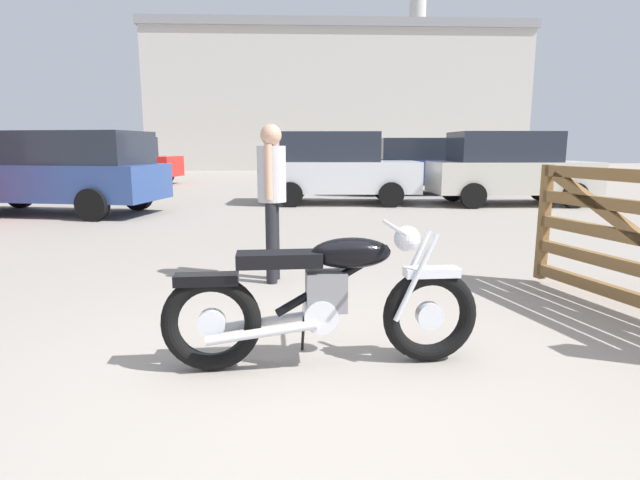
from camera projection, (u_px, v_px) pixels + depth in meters
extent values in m
plane|color=gray|center=(319.00, 393.00, 3.01)|extent=(80.00, 80.00, 0.00)
torus|color=black|center=(430.00, 315.00, 3.41)|extent=(0.65, 0.15, 0.64)
cylinder|color=silver|center=(430.00, 315.00, 3.41)|extent=(0.19, 0.09, 0.18)
torus|color=black|center=(211.00, 323.00, 3.26)|extent=(0.65, 0.15, 0.64)
cylinder|color=silver|center=(211.00, 323.00, 3.26)|extent=(0.19, 0.09, 0.18)
cube|color=silver|center=(432.00, 272.00, 3.35)|extent=(0.37, 0.15, 0.06)
cube|color=black|center=(206.00, 279.00, 3.21)|extent=(0.41, 0.16, 0.07)
cylinder|color=silver|center=(410.00, 272.00, 3.42)|extent=(0.29, 0.06, 0.58)
cylinder|color=silver|center=(416.00, 278.00, 3.27)|extent=(0.29, 0.06, 0.58)
sphere|color=silver|center=(407.00, 239.00, 3.29)|extent=(0.17, 0.17, 0.17)
cylinder|color=silver|center=(395.00, 228.00, 3.27)|extent=(0.07, 0.62, 0.03)
cylinder|color=black|center=(333.00, 281.00, 3.29)|extent=(0.76, 0.11, 0.47)
ellipsoid|color=black|center=(351.00, 253.00, 3.27)|extent=(0.53, 0.26, 0.20)
cube|color=black|center=(279.00, 259.00, 3.23)|extent=(0.55, 0.24, 0.09)
cube|color=slate|center=(326.00, 291.00, 3.30)|extent=(0.27, 0.20, 0.26)
cylinder|color=silver|center=(320.00, 313.00, 3.32)|extent=(0.23, 0.21, 0.22)
cylinder|color=silver|center=(262.00, 322.00, 3.40)|extent=(0.70, 0.11, 0.14)
cylinder|color=silver|center=(262.00, 333.00, 3.20)|extent=(0.70, 0.11, 0.14)
cylinder|color=black|center=(303.00, 334.00, 3.52)|extent=(0.04, 0.24, 0.33)
cube|color=brown|center=(544.00, 222.00, 5.33)|extent=(0.10, 0.12, 1.20)
cylinder|color=black|center=(274.00, 240.00, 5.52)|extent=(0.12, 0.12, 0.86)
cylinder|color=black|center=(271.00, 243.00, 5.34)|extent=(0.12, 0.12, 0.86)
cylinder|color=#B2B2B7|center=(272.00, 174.00, 5.30)|extent=(0.30, 0.30, 0.58)
cylinder|color=tan|center=(275.00, 170.00, 5.48)|extent=(0.08, 0.08, 0.55)
cylinder|color=tan|center=(268.00, 172.00, 5.11)|extent=(0.08, 0.08, 0.55)
sphere|color=tan|center=(271.00, 135.00, 5.23)|extent=(0.22, 0.22, 0.22)
cylinder|color=black|center=(384.00, 189.00, 13.69)|extent=(0.61, 0.22, 0.60)
cylinder|color=black|center=(391.00, 195.00, 12.08)|extent=(0.61, 0.22, 0.60)
cylinder|color=black|center=(295.00, 189.00, 13.74)|extent=(0.61, 0.22, 0.60)
cylinder|color=black|center=(290.00, 194.00, 12.13)|extent=(0.61, 0.22, 0.60)
cube|color=silver|center=(340.00, 177.00, 12.84)|extent=(3.98, 1.85, 0.76)
cube|color=#232833|center=(330.00, 147.00, 12.71)|extent=(2.48, 1.65, 0.72)
cylinder|color=black|center=(20.00, 194.00, 12.00)|extent=(0.67, 0.33, 0.64)
cylinder|color=black|center=(92.00, 205.00, 9.83)|extent=(0.67, 0.33, 0.64)
cylinder|color=black|center=(138.00, 196.00, 11.54)|extent=(0.67, 0.33, 0.64)
cube|color=#2D4784|center=(51.00, 182.00, 10.85)|extent=(4.95, 2.62, 0.74)
cube|color=#232833|center=(60.00, 148.00, 10.67)|extent=(3.74, 2.24, 0.68)
cylinder|color=black|center=(448.00, 182.00, 16.38)|extent=(0.62, 0.21, 0.62)
cylinder|color=black|center=(464.00, 186.00, 14.69)|extent=(0.62, 0.21, 0.62)
cylinder|color=black|center=(365.00, 182.00, 16.34)|extent=(0.62, 0.21, 0.62)
cylinder|color=black|center=(371.00, 186.00, 14.65)|extent=(0.62, 0.21, 0.62)
cube|color=#2D4784|center=(412.00, 172.00, 15.45)|extent=(4.23, 1.80, 0.72)
cube|color=#232833|center=(413.00, 149.00, 15.33)|extent=(2.03, 1.60, 0.64)
cylinder|color=black|center=(542.00, 190.00, 13.52)|extent=(0.60, 0.19, 0.60)
cylinder|color=black|center=(574.00, 195.00, 11.91)|extent=(0.60, 0.19, 0.60)
cylinder|color=black|center=(453.00, 190.00, 13.44)|extent=(0.60, 0.19, 0.60)
cylinder|color=black|center=(473.00, 196.00, 11.83)|extent=(0.60, 0.19, 0.60)
cube|color=beige|center=(511.00, 177.00, 12.61)|extent=(3.90, 1.64, 0.76)
cube|color=#232833|center=(503.00, 147.00, 12.46)|extent=(2.40, 1.52, 0.72)
cylinder|color=black|center=(166.00, 175.00, 20.14)|extent=(0.62, 0.28, 0.60)
cylinder|color=black|center=(148.00, 178.00, 18.54)|extent=(0.62, 0.28, 0.60)
cylinder|color=black|center=(109.00, 175.00, 20.41)|extent=(0.62, 0.28, 0.60)
cylinder|color=black|center=(86.00, 177.00, 18.81)|extent=(0.62, 0.28, 0.60)
cube|color=red|center=(127.00, 166.00, 19.41)|extent=(4.10, 2.21, 0.76)
cube|color=#232833|center=(119.00, 147.00, 19.30)|extent=(2.60, 1.87, 0.72)
cube|color=beige|center=(333.00, 107.00, 35.18)|extent=(22.89, 11.68, 8.14)
cube|color=gray|center=(333.00, 42.00, 34.39)|extent=(23.19, 11.98, 0.50)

